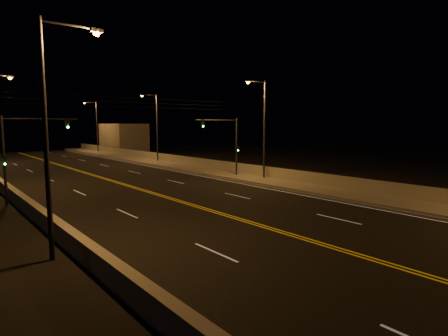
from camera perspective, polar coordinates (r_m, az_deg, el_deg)
road at (r=26.53m, az=-6.11°, el=-5.27°), size 18.00×120.00×0.02m
sidewalk at (r=33.47m, az=9.66°, el=-2.57°), size 3.60×120.00×0.30m
curb at (r=32.13m, az=7.44°, el=-3.05°), size 0.14×120.00×0.15m
parapet_wall at (r=34.61m, az=11.50°, el=-1.21°), size 0.30×120.00×1.00m
jersey_barrier at (r=22.95m, az=-26.08°, el=-6.68°), size 0.45×120.00×0.92m
distant_building_right at (r=75.70m, az=-15.04°, el=4.45°), size 6.00×10.00×5.51m
parapet_rail at (r=34.55m, az=11.52°, el=-0.34°), size 0.06×120.00×0.06m
lane_markings at (r=26.47m, az=-6.03°, el=-5.27°), size 17.32×116.00×0.00m
streetlight_1 at (r=36.30m, az=5.88°, el=6.73°), size 2.55×0.28×9.60m
streetlight_2 at (r=53.59m, az=-10.42°, el=6.66°), size 2.55×0.28×9.60m
streetlight_3 at (r=74.93m, az=-18.98°, el=6.41°), size 2.55×0.28×9.60m
streetlight_4 at (r=16.43m, az=-24.73°, el=6.12°), size 2.55×0.28×9.60m
traffic_signal_right at (r=37.68m, az=0.77°, el=4.22°), size 5.11×0.31×6.07m
traffic_signal_left at (r=29.54m, az=-28.66°, el=2.68°), size 5.11×0.31×6.07m
overhead_wires at (r=34.39m, az=-14.97°, el=9.67°), size 22.00×0.03×0.83m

